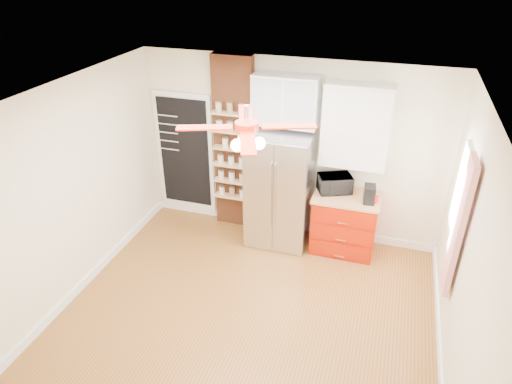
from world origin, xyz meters
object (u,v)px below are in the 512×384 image
(toaster_oven, at_px, (335,184))
(ceiling_fan, at_px, (247,127))
(red_cabinet, at_px, (344,223))
(pantry_jar_oats, at_px, (225,143))
(fridge, at_px, (280,189))
(canister_left, at_px, (374,198))
(coffee_maker, at_px, (369,194))

(toaster_oven, bearing_deg, ceiling_fan, -137.17)
(red_cabinet, bearing_deg, pantry_jar_oats, 177.61)
(red_cabinet, relative_size, ceiling_fan, 0.67)
(fridge, distance_m, toaster_oven, 0.79)
(fridge, height_order, canister_left, fridge)
(fridge, distance_m, pantry_jar_oats, 1.05)
(toaster_oven, xyz_separation_m, pantry_jar_oats, (-1.64, -0.00, 0.42))
(toaster_oven, bearing_deg, canister_left, -38.65)
(toaster_oven, relative_size, canister_left, 3.37)
(ceiling_fan, xyz_separation_m, pantry_jar_oats, (-0.93, 1.76, -0.98))
(fridge, distance_m, red_cabinet, 1.06)
(toaster_oven, distance_m, pantry_jar_oats, 1.70)
(red_cabinet, xyz_separation_m, toaster_oven, (-0.20, 0.08, 0.57))
(red_cabinet, xyz_separation_m, canister_left, (0.37, -0.06, 0.52))
(coffee_maker, bearing_deg, ceiling_fan, -133.78)
(canister_left, bearing_deg, fridge, 179.50)
(fridge, relative_size, red_cabinet, 1.86)
(fridge, xyz_separation_m, ceiling_fan, (0.05, -1.63, 1.55))
(ceiling_fan, xyz_separation_m, canister_left, (1.29, 1.62, -1.46))
(red_cabinet, bearing_deg, coffee_maker, -16.49)
(red_cabinet, distance_m, coffee_maker, 0.65)
(coffee_maker, relative_size, canister_left, 1.84)
(pantry_jar_oats, bearing_deg, ceiling_fan, -62.16)
(fridge, height_order, toaster_oven, fridge)
(fridge, height_order, ceiling_fan, ceiling_fan)
(pantry_jar_oats, bearing_deg, fridge, -8.24)
(red_cabinet, xyz_separation_m, coffee_maker, (0.30, -0.09, 0.57))
(ceiling_fan, relative_size, pantry_jar_oats, 9.67)
(canister_left, bearing_deg, red_cabinet, 170.54)
(ceiling_fan, relative_size, coffee_maker, 5.58)
(coffee_maker, height_order, canister_left, coffee_maker)
(ceiling_fan, bearing_deg, toaster_oven, 67.81)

